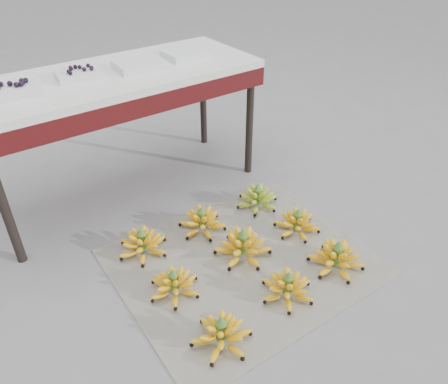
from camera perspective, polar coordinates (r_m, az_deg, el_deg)
ground at (r=2.32m, az=0.41°, el=-8.68°), size 60.00×60.00×0.00m
newspaper_mat at (r=2.30m, az=2.53°, el=-8.99°), size 1.28×1.09×0.01m
bunch_front_left at (r=1.92m, az=-0.35°, el=-18.03°), size 0.34×0.34×0.16m
bunch_front_center at (r=2.11m, az=8.29°, el=-12.24°), size 0.33×0.33×0.15m
bunch_front_right at (r=2.29m, az=14.45°, el=-8.38°), size 0.28×0.28×0.17m
bunch_mid_left at (r=2.12m, az=-6.51°, el=-11.88°), size 0.28×0.28×0.15m
bunch_mid_center at (r=2.29m, az=2.45°, el=-7.11°), size 0.30×0.30×0.18m
bunch_mid_right at (r=2.48m, az=9.52°, el=-4.04°), size 0.31×0.31×0.15m
bunch_back_left at (r=2.35m, az=-10.57°, el=-6.68°), size 0.32×0.32×0.16m
bunch_back_center at (r=2.46m, az=-2.87°, el=-3.89°), size 0.29×0.29×0.16m
bunch_back_right at (r=2.65m, az=4.36°, el=-0.84°), size 0.31×0.31×0.16m
vendor_table at (r=2.58m, az=-13.88°, el=13.11°), size 1.62×0.65×0.78m
tray_far_left at (r=2.40m, az=-25.87°, el=11.95°), size 0.30×0.24×0.07m
tray_left at (r=2.51m, az=-18.41°, el=14.44°), size 0.25×0.20×0.06m
tray_right at (r=2.58m, az=-11.01°, el=16.03°), size 0.27×0.20×0.04m
tray_far_right at (r=2.74m, az=-4.97°, el=17.57°), size 0.26×0.19×0.04m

